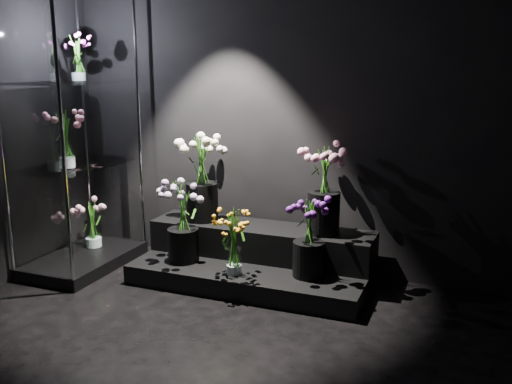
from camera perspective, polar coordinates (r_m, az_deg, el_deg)
The scene contains 12 objects.
floor at distance 3.48m, azimuth -8.26°, elevation -18.06°, with size 4.00×4.00×0.00m, color black.
wall_back at distance 4.82m, azimuth 3.10°, elevation 8.45°, with size 4.00×4.00×0.00m, color black.
display_riser at distance 4.78m, azimuth 0.01°, elevation -6.65°, with size 1.91×0.85×0.42m.
display_case at distance 5.06m, azimuth -17.65°, elevation 5.55°, with size 0.64×1.07×2.35m.
bouquet_orange_bells at distance 4.40m, azimuth -2.23°, elevation -4.86°, with size 0.29×0.29×0.53m.
bouquet_lilac at distance 4.70m, azimuth -7.35°, elevation -2.48°, with size 0.43×0.43×0.67m.
bouquet_purple at distance 4.35m, azimuth 5.33°, elevation -4.16°, with size 0.42×0.42×0.61m.
bouquet_cream_roses at distance 4.90m, azimuth -5.47°, elevation 1.89°, with size 0.48×0.48×0.75m.
bouquet_pink_roses at distance 4.53m, azimuth 6.85°, elevation 0.76°, with size 0.41×0.41×0.70m.
bouquet_case_pink at distance 4.94m, azimuth -18.52°, elevation 5.17°, with size 0.30×0.30×0.48m.
bouquet_case_magenta at distance 5.18m, azimuth -17.44°, elevation 12.72°, with size 0.27×0.27×0.38m.
bouquet_case_base_pink at distance 5.42m, azimuth -16.04°, elevation -2.84°, with size 0.38×0.38×0.45m.
Camera 1 is at (1.52, -2.56, 1.80)m, focal length 40.00 mm.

